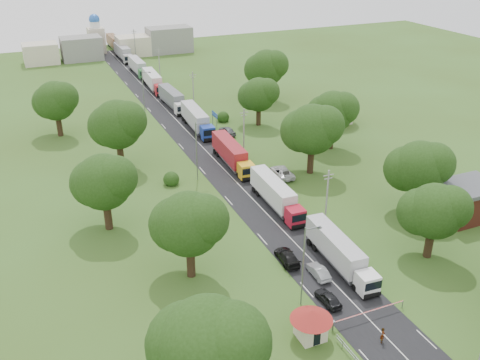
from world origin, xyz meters
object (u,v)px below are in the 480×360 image
truck_0 (339,252)px  car_lane_front (328,298)px  guard_booth (311,321)px  car_lane_mid (318,272)px  pedestrian_near (383,335)px  info_sign (215,117)px  boom_barrier (358,316)px

truck_0 → car_lane_front: 7.71m
guard_booth → car_lane_mid: guard_booth is taller
car_lane_front → pedestrian_near: bearing=101.3°
car_lane_front → info_sign: bearing=-99.8°
truck_0 → car_lane_mid: 3.76m
guard_booth → truck_0: 13.65m
pedestrian_near → guard_booth: bearing=108.1°
info_sign → pedestrian_near: bearing=-95.4°
boom_barrier → pedestrian_near: 3.54m
info_sign → car_lane_mid: bearing=-96.9°
info_sign → truck_0: info_sign is taller
info_sign → pedestrian_near: size_ratio=2.36×
boom_barrier → guard_booth: size_ratio=2.10×
truck_0 → pedestrian_near: size_ratio=8.03×
info_sign → pedestrian_near: (-6.05, -63.50, -2.13)m
boom_barrier → car_lane_front: car_lane_front is taller
info_sign → guard_booth: bearing=-101.7°
guard_booth → pedestrian_near: bearing=-28.8°
guard_booth → car_lane_mid: bearing=54.8°
guard_booth → boom_barrier: bearing=0.0°
truck_0 → car_lane_mid: bearing=-164.5°
pedestrian_near → car_lane_mid: bearing=47.6°
boom_barrier → car_lane_mid: 8.81m
truck_0 → guard_booth: bearing=-134.5°
car_lane_mid → pedestrian_near: pedestrian_near is taller
boom_barrier → car_lane_mid: (0.36, 8.80, -0.23)m
boom_barrier → car_lane_front: (-1.24, 4.00, -0.23)m
truck_0 → car_lane_front: bearing=-130.9°
boom_barrier → guard_booth: 5.98m
guard_booth → car_lane_mid: (6.20, 8.80, -1.50)m
guard_booth → truck_0: (9.57, 9.73, -0.12)m
truck_0 → pedestrian_near: bearing=-103.7°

